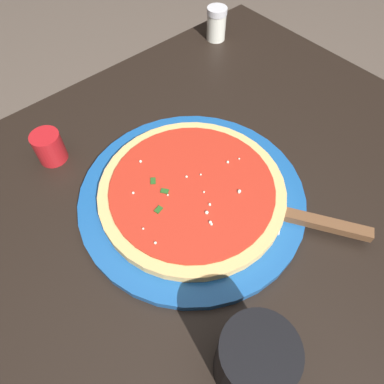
{
  "coord_description": "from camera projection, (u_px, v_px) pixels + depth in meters",
  "views": [
    {
      "loc": [
        -0.24,
        -0.21,
        1.2
      ],
      "look_at": [
        -0.03,
        0.03,
        0.74
      ],
      "focal_mm": 32.77,
      "sensor_mm": 36.0,
      "label": 1
    }
  ],
  "objects": [
    {
      "name": "ground_plane",
      "position": [
        204.0,
        323.0,
        1.16
      ],
      "size": [
        5.0,
        5.0,
        0.0
      ],
      "primitive_type": "plane",
      "color": "brown"
    },
    {
      "name": "restaurant_table",
      "position": [
        212.0,
        240.0,
        0.68
      ],
      "size": [
        0.98,
        0.84,
        0.72
      ],
      "color": "black",
      "rests_on": "ground_plane"
    },
    {
      "name": "serving_plate",
      "position": [
        192.0,
        197.0,
        0.57
      ],
      "size": [
        0.36,
        0.36,
        0.01
      ],
      "primitive_type": "cylinder",
      "color": "#195199",
      "rests_on": "restaurant_table"
    },
    {
      "name": "pizza",
      "position": [
        192.0,
        191.0,
        0.55
      ],
      "size": [
        0.3,
        0.3,
        0.02
      ],
      "color": "#DBB26B",
      "rests_on": "serving_plate"
    },
    {
      "name": "pizza_server",
      "position": [
        299.0,
        218.0,
        0.53
      ],
      "size": [
        0.15,
        0.21,
        0.01
      ],
      "color": "silver",
      "rests_on": "serving_plate"
    },
    {
      "name": "cup_tall_drink",
      "position": [
        254.0,
        360.0,
        0.39
      ],
      "size": [
        0.08,
        0.08,
        0.11
      ],
      "primitive_type": "cylinder",
      "color": "black",
      "rests_on": "restaurant_table"
    },
    {
      "name": "cup_small_sauce",
      "position": [
        49.0,
        147.0,
        0.6
      ],
      "size": [
        0.05,
        0.05,
        0.06
      ],
      "primitive_type": "cylinder",
      "color": "#B2191E",
      "rests_on": "restaurant_table"
    },
    {
      "name": "parmesan_shaker",
      "position": [
        216.0,
        24.0,
        0.81
      ],
      "size": [
        0.05,
        0.05,
        0.07
      ],
      "color": "silver",
      "rests_on": "restaurant_table"
    }
  ]
}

